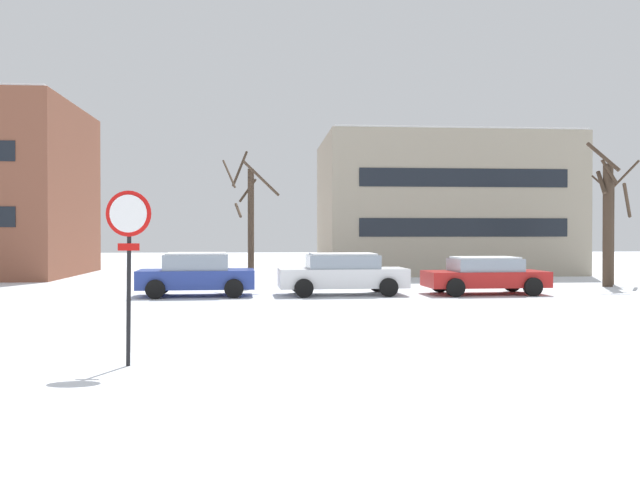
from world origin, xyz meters
TOP-DOWN VIEW (x-y plane):
  - ground_plane at (0.00, 0.00)m, footprint 120.00×120.00m
  - road_surface at (0.00, 3.84)m, footprint 80.00×9.67m
  - stop_sign at (-0.66, -2.22)m, footprint 0.76×0.21m
  - parked_car_blue at (-0.74, 9.94)m, footprint 4.00×2.18m
  - parked_car_white at (4.31, 9.95)m, footprint 4.51×2.14m
  - parked_car_red at (9.36, 9.76)m, footprint 4.29×2.14m
  - tree_far_right at (16.10, 13.66)m, footprint 1.73×2.02m
  - tree_far_mid at (15.34, 12.58)m, footprint 1.21×1.31m
  - tree_far_left at (1.03, 12.66)m, footprint 2.25×1.86m
  - building_far_right at (11.34, 23.42)m, footprint 12.97×9.30m

SIDE VIEW (x-z plane):
  - ground_plane at x=0.00m, z-range 0.00..0.00m
  - road_surface at x=0.00m, z-range 0.00..0.00m
  - parked_car_red at x=9.36m, z-range 0.02..1.35m
  - parked_car_white at x=4.31m, z-range 0.02..1.48m
  - parked_car_blue at x=-0.74m, z-range 0.01..1.50m
  - stop_sign at x=-0.66m, z-range 0.58..3.46m
  - tree_far_right at x=16.10m, z-range -0.21..4.99m
  - tree_far_left at x=1.03m, z-range -0.01..5.39m
  - tree_far_mid at x=15.34m, z-range -0.21..5.60m
  - building_far_right at x=11.34m, z-range 0.00..7.38m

